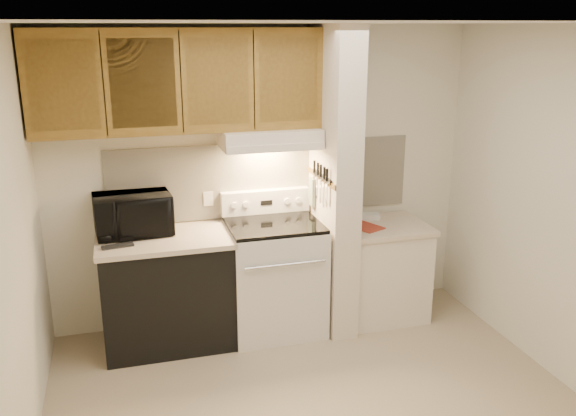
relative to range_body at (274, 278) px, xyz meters
name	(u,v)px	position (x,y,z in m)	size (l,w,h in m)	color
floor	(317,406)	(0.00, -1.16, -0.46)	(3.60, 3.60, 0.00)	tan
ceiling	(324,22)	(0.00, -1.16, 2.04)	(3.60, 3.60, 0.00)	white
wall_back	(263,177)	(0.00, 0.34, 0.79)	(3.60, 0.02, 2.50)	silver
wall_left	(8,262)	(-1.80, -1.16, 0.79)	(0.02, 3.00, 2.50)	silver
wall_right	(564,209)	(1.80, -1.16, 0.79)	(0.02, 3.00, 2.50)	silver
backsplash	(264,179)	(0.00, 0.33, 0.78)	(2.60, 0.02, 0.63)	white
range_body	(274,278)	(0.00, 0.00, 0.00)	(0.76, 0.65, 0.92)	silver
oven_window	(284,289)	(0.00, -0.32, 0.04)	(0.50, 0.01, 0.30)	black
oven_handle	(286,265)	(0.00, -0.35, 0.26)	(0.02, 0.02, 0.65)	silver
cooktop	(274,224)	(0.00, 0.00, 0.48)	(0.74, 0.64, 0.03)	black
range_backguard	(265,201)	(0.00, 0.28, 0.59)	(0.76, 0.08, 0.20)	silver
range_display	(267,203)	(0.00, 0.24, 0.59)	(0.10, 0.01, 0.04)	black
range_knob_left_outer	(234,205)	(-0.28, 0.24, 0.59)	(0.05, 0.05, 0.02)	silver
range_knob_left_inner	(246,204)	(-0.18, 0.24, 0.59)	(0.05, 0.05, 0.02)	silver
range_knob_right_inner	(287,201)	(0.18, 0.24, 0.59)	(0.05, 0.05, 0.02)	silver
range_knob_right_outer	(298,200)	(0.28, 0.24, 0.59)	(0.05, 0.05, 0.02)	silver
dishwasher_front	(168,293)	(-0.88, 0.01, -0.03)	(1.00, 0.63, 0.87)	black
left_countertop	(164,239)	(-0.88, 0.01, 0.43)	(1.04, 0.67, 0.04)	beige
spoon_rest	(118,246)	(-1.23, -0.13, 0.46)	(0.23, 0.07, 0.02)	black
teal_jar	(131,224)	(-1.12, 0.23, 0.50)	(0.09, 0.09, 0.11)	#226360
outlet	(208,199)	(-0.48, 0.32, 0.64)	(0.08, 0.01, 0.12)	silver
microwave	(133,214)	(-1.10, 0.15, 0.61)	(0.58, 0.39, 0.32)	black
partition_pillar	(334,183)	(0.51, -0.01, 0.79)	(0.22, 0.70, 2.50)	beige
pillar_trim	(321,178)	(0.39, -0.01, 0.84)	(0.01, 0.70, 0.04)	olive
knife_strip	(322,177)	(0.39, -0.06, 0.86)	(0.02, 0.42, 0.04)	black
knife_blade_a	(326,194)	(0.38, -0.20, 0.76)	(0.01, 0.04, 0.16)	silver
knife_handle_a	(327,175)	(0.38, -0.20, 0.91)	(0.02, 0.02, 0.10)	black
knife_blade_b	(323,192)	(0.38, -0.13, 0.75)	(0.01, 0.04, 0.18)	silver
knife_handle_b	(324,173)	(0.38, -0.14, 0.91)	(0.02, 0.02, 0.10)	black
knife_blade_c	(320,191)	(0.38, -0.06, 0.74)	(0.01, 0.04, 0.20)	silver
knife_handle_c	(321,171)	(0.38, -0.06, 0.91)	(0.02, 0.02, 0.10)	black
knife_blade_d	(317,186)	(0.38, 0.03, 0.76)	(0.01, 0.04, 0.16)	silver
knife_handle_d	(318,169)	(0.38, 0.01, 0.91)	(0.02, 0.02, 0.10)	black
knife_blade_e	(314,185)	(0.38, 0.11, 0.75)	(0.01, 0.04, 0.18)	silver
knife_handle_e	(314,166)	(0.38, 0.11, 0.91)	(0.02, 0.02, 0.10)	black
oven_mitt	(312,192)	(0.38, 0.17, 0.68)	(0.03, 0.10, 0.24)	gray
right_cab_base	(381,272)	(0.97, -0.01, -0.06)	(0.70, 0.60, 0.81)	silver
right_countertop	(383,226)	(0.97, -0.01, 0.37)	(0.74, 0.64, 0.04)	beige
red_folder	(366,227)	(0.79, -0.04, 0.39)	(0.20, 0.27, 0.01)	#A13322
white_box	(370,216)	(0.92, 0.17, 0.41)	(0.17, 0.11, 0.04)	white
range_hood	(269,138)	(0.00, 0.12, 1.17)	(0.78, 0.44, 0.15)	silver
hood_lip	(276,148)	(0.00, -0.08, 1.12)	(0.78, 0.04, 0.06)	silver
upper_cabinets	(179,81)	(-0.69, 0.17, 1.62)	(2.18, 0.33, 0.77)	olive
cab_door_a	(63,85)	(-1.51, 0.01, 1.62)	(0.46, 0.01, 0.63)	olive
cab_gap_a	(103,84)	(-1.23, 0.01, 1.62)	(0.01, 0.01, 0.73)	black
cab_door_b	(143,83)	(-0.96, 0.01, 1.62)	(0.46, 0.01, 0.63)	olive
cab_gap_b	(181,82)	(-0.69, 0.01, 1.62)	(0.01, 0.01, 0.73)	black
cab_door_c	(218,82)	(-0.42, 0.01, 1.62)	(0.46, 0.01, 0.63)	olive
cab_gap_c	(254,81)	(-0.14, 0.01, 1.62)	(0.01, 0.01, 0.73)	black
cab_door_d	(289,80)	(0.13, 0.01, 1.62)	(0.46, 0.01, 0.63)	olive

